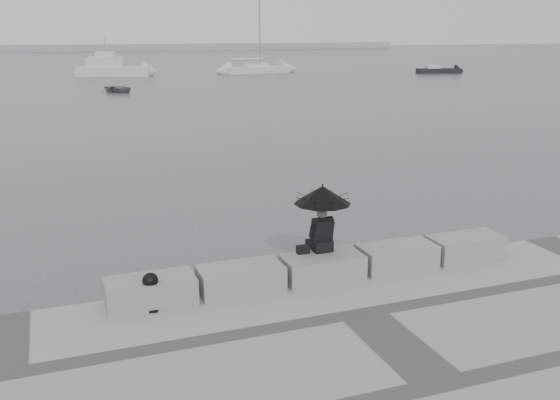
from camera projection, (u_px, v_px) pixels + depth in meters
name	position (u px, v px, depth m)	size (l,w,h in m)	color
ground	(313.00, 293.00, 13.01)	(360.00, 360.00, 0.00)	#414345
stone_block_far_left	(151.00, 291.00, 11.26)	(1.60, 0.80, 0.50)	gray
stone_block_left	(241.00, 279.00, 11.84)	(1.60, 0.80, 0.50)	gray
stone_block_centre	(322.00, 267.00, 12.41)	(1.60, 0.80, 0.50)	gray
stone_block_right	(397.00, 257.00, 12.98)	(1.60, 0.80, 0.50)	gray
stone_block_far_right	(465.00, 247.00, 13.55)	(1.60, 0.80, 0.50)	gray
seated_person	(323.00, 203.00, 12.34)	(1.15, 1.15, 1.39)	black
bag	(303.00, 249.00, 12.44)	(0.25, 0.14, 0.16)	black
mooring_bollard	(151.00, 294.00, 11.06)	(0.43, 0.43, 0.69)	black
distant_landmass	(27.00, 48.00, 149.65)	(180.00, 8.00, 2.80)	#929597
sailboat_right	(256.00, 69.00, 77.83)	(8.29, 3.14, 12.90)	#BBBBBD
motor_cruiser	(114.00, 68.00, 72.91)	(8.89, 5.35, 4.50)	#BBBBBD
small_motorboat	(439.00, 71.00, 77.64)	(5.68, 2.78, 1.10)	black
dinghy	(119.00, 89.00, 54.37)	(3.47, 1.47, 0.59)	gray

